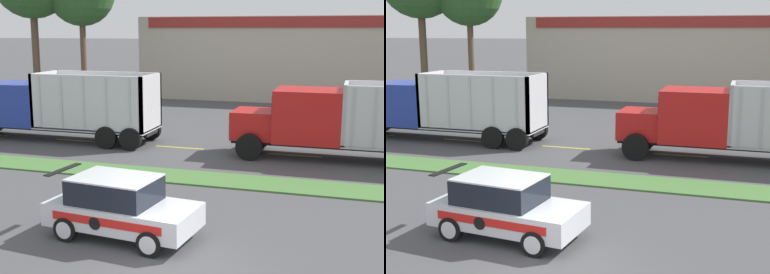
% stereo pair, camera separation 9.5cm
% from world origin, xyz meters
% --- Properties ---
extents(grass_verge, '(120.00, 1.85, 0.06)m').
position_xyz_m(grass_verge, '(0.00, 8.37, 0.03)').
color(grass_verge, '#477538').
rests_on(grass_verge, ground_plane).
extents(centre_line_2, '(2.40, 0.14, 0.01)m').
position_xyz_m(centre_line_2, '(-9.28, 13.30, 0.00)').
color(centre_line_2, yellow).
rests_on(centre_line_2, ground_plane).
extents(centre_line_3, '(2.40, 0.14, 0.01)m').
position_xyz_m(centre_line_3, '(-3.88, 13.30, 0.00)').
color(centre_line_3, yellow).
rests_on(centre_line_3, ground_plane).
extents(centre_line_4, '(2.40, 0.14, 0.01)m').
position_xyz_m(centre_line_4, '(1.52, 13.30, 0.00)').
color(centre_line_4, yellow).
rests_on(centre_line_4, ground_plane).
extents(dump_truck_lead, '(10.82, 2.82, 3.41)m').
position_xyz_m(dump_truck_lead, '(-11.42, 13.33, 1.55)').
color(dump_truck_lead, black).
rests_on(dump_truck_lead, ground_plane).
extents(dump_truck_mid, '(11.50, 2.86, 3.31)m').
position_xyz_m(dump_truck_mid, '(3.48, 13.12, 1.60)').
color(dump_truck_mid, black).
rests_on(dump_truck_mid, ground_plane).
extents(rally_car, '(4.18, 2.30, 1.69)m').
position_xyz_m(rally_car, '(-1.84, 2.35, 0.85)').
color(rally_car, silver).
rests_on(rally_car, ground_plane).
extents(store_building_backdrop, '(36.41, 12.10, 6.49)m').
position_xyz_m(store_building_backdrop, '(5.20, 36.18, 3.25)').
color(store_building_backdrop, '#BCB29E').
rests_on(store_building_backdrop, ground_plane).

